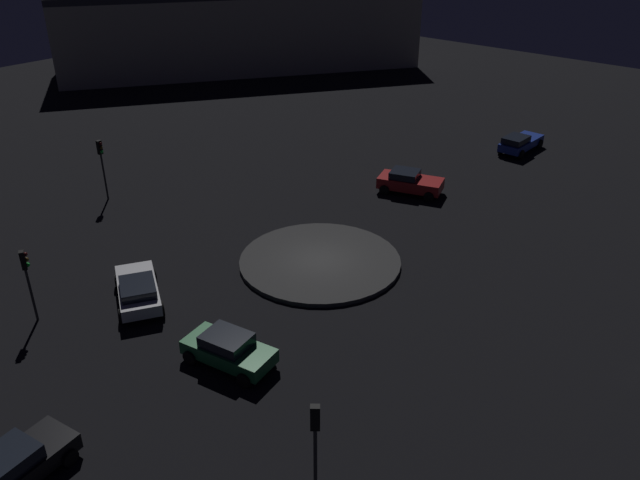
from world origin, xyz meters
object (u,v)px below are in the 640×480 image
at_px(traffic_light_northeast, 27,272).
at_px(car_white, 138,290).
at_px(car_black, 10,469).
at_px(store_building, 238,26).
at_px(car_red, 409,182).
at_px(traffic_light_northwest, 315,437).
at_px(traffic_light_east, 102,158).
at_px(car_green, 228,349).
at_px(car_blue, 520,143).

bearing_deg(traffic_light_northeast, car_white, -3.60).
relative_size(car_black, store_building, 0.11).
distance_m(car_red, traffic_light_northwest, 26.23).
bearing_deg(car_white, car_red, -67.05).
bearing_deg(traffic_light_east, car_green, -28.16).
relative_size(car_black, car_green, 1.08).
xyz_separation_m(car_blue, car_red, (2.04, 12.26, 0.03)).
xyz_separation_m(car_black, car_green, (-0.61, -9.14, -0.01)).
relative_size(car_white, store_building, 0.12).
distance_m(car_black, traffic_light_east, 23.85).
bearing_deg(car_white, store_building, -18.39).
relative_size(car_black, traffic_light_northwest, 1.06).
xyz_separation_m(car_red, car_green, (-4.43, 20.12, -0.03)).
bearing_deg(traffic_light_northeast, car_green, -40.69).
height_order(car_black, car_blue, car_black).
distance_m(car_white, traffic_light_northwest, 15.01).
bearing_deg(traffic_light_northwest, traffic_light_east, 30.20).
relative_size(car_blue, traffic_light_east, 1.11).
relative_size(traffic_light_northwest, store_building, 0.11).
height_order(car_red, traffic_light_east, traffic_light_east).
bearing_deg(traffic_light_east, traffic_light_northeast, -56.07).
xyz_separation_m(car_black, traffic_light_northeast, (8.61, -5.36, 1.88)).
distance_m(car_red, car_green, 20.61).
xyz_separation_m(car_green, car_white, (6.84, -0.24, -0.01)).
distance_m(traffic_light_northwest, store_building, 63.53).
xyz_separation_m(car_black, car_white, (6.23, -9.38, -0.02)).
distance_m(traffic_light_northwest, traffic_light_northeast, 16.86).
xyz_separation_m(car_red, traffic_light_northwest, (-12.06, 23.19, 2.28)).
distance_m(car_red, traffic_light_northeast, 24.44).
height_order(traffic_light_northeast, store_building, store_building).
bearing_deg(car_red, traffic_light_northeast, -120.08).
bearing_deg(car_white, car_green, -152.15).
bearing_deg(car_blue, traffic_light_east, 148.70).
relative_size(car_blue, traffic_light_northwest, 1.04).
height_order(car_blue, car_red, car_red).
distance_m(traffic_light_northwest, traffic_light_east, 27.97).
distance_m(car_black, car_red, 29.51).
distance_m(car_white, traffic_light_northeast, 5.04).
xyz_separation_m(car_green, store_building, (40.69, -38.17, 3.69)).
xyz_separation_m(traffic_light_east, store_building, (21.91, -32.01, 1.56)).
bearing_deg(store_building, car_green, 80.22).
relative_size(car_black, car_blue, 1.01).
bearing_deg(traffic_light_northeast, store_building, 63.93).
bearing_deg(car_red, car_black, -101.31).
xyz_separation_m(car_black, traffic_light_east, (18.18, -15.30, 2.12)).
height_order(traffic_light_northwest, traffic_light_northeast, traffic_light_northwest).
bearing_deg(car_black, car_green, 166.65).
relative_size(car_blue, traffic_light_northeast, 1.22).
distance_m(car_blue, car_white, 32.45).
height_order(car_blue, traffic_light_northwest, traffic_light_northwest).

